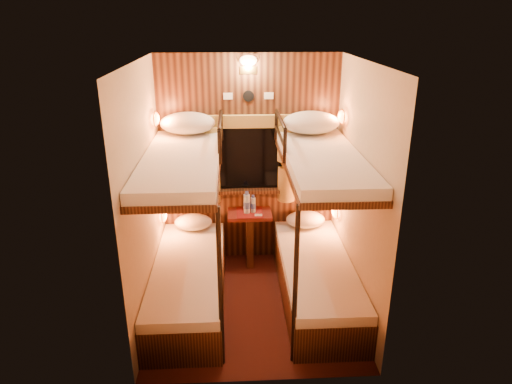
{
  "coord_description": "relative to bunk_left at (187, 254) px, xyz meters",
  "views": [
    {
      "loc": [
        -0.18,
        -3.93,
        2.77
      ],
      "look_at": [
        0.04,
        0.15,
        1.17
      ],
      "focal_mm": 32.0,
      "sensor_mm": 36.0,
      "label": 1
    }
  ],
  "objects": [
    {
      "name": "bunk_right",
      "position": [
        1.3,
        0.0,
        0.0
      ],
      "size": [
        0.72,
        1.9,
        1.82
      ],
      "color": "black",
      "rests_on": "floor"
    },
    {
      "name": "back_fixtures",
      "position": [
        0.65,
        0.93,
        1.69
      ],
      "size": [
        0.54,
        0.09,
        0.48
      ],
      "color": "black",
      "rests_on": "back_panel"
    },
    {
      "name": "pillow_upper_right",
      "position": [
        1.3,
        0.7,
        1.15
      ],
      "size": [
        0.6,
        0.43,
        0.24
      ],
      "primitive_type": "ellipsoid",
      "color": "silver",
      "rests_on": "bunk_right"
    },
    {
      "name": "ceiling",
      "position": [
        0.65,
        -0.07,
        1.84
      ],
      "size": [
        2.1,
        2.1,
        0.0
      ],
      "primitive_type": "plane",
      "rotation": [
        3.14,
        0.0,
        0.0
      ],
      "color": "silver",
      "rests_on": "wall_back"
    },
    {
      "name": "table",
      "position": [
        0.65,
        0.78,
        -0.14
      ],
      "size": [
        0.5,
        0.34,
        0.66
      ],
      "color": "#5E1715",
      "rests_on": "floor"
    },
    {
      "name": "pillow_upper_left",
      "position": [
        -0.0,
        0.77,
        1.14
      ],
      "size": [
        0.58,
        0.41,
        0.23
      ],
      "primitive_type": "ellipsoid",
      "color": "silver",
      "rests_on": "bunk_left"
    },
    {
      "name": "sachet_a",
      "position": [
        0.74,
        0.69,
        0.09
      ],
      "size": [
        0.09,
        0.07,
        0.01
      ],
      "primitive_type": "cube",
      "rotation": [
        0.0,
        0.0,
        -0.06
      ],
      "color": "silver",
      "rests_on": "table"
    },
    {
      "name": "back_panel",
      "position": [
        0.65,
        0.97,
        0.64
      ],
      "size": [
        2.0,
        0.03,
        2.4
      ],
      "primitive_type": "cube",
      "color": "black",
      "rests_on": "floor"
    },
    {
      "name": "bunk_left",
      "position": [
        0.0,
        0.0,
        0.0
      ],
      "size": [
        0.72,
        1.9,
        1.82
      ],
      "color": "black",
      "rests_on": "floor"
    },
    {
      "name": "floor",
      "position": [
        0.65,
        -0.07,
        -0.56
      ],
      "size": [
        2.1,
        2.1,
        0.0
      ],
      "primitive_type": "plane",
      "color": "#34110E",
      "rests_on": "ground"
    },
    {
      "name": "pillow_lower_right",
      "position": [
        1.3,
        0.79,
        -0.01
      ],
      "size": [
        0.45,
        0.32,
        0.18
      ],
      "primitive_type": "ellipsoid",
      "color": "silver",
      "rests_on": "bunk_right"
    },
    {
      "name": "sachet_b",
      "position": [
        0.7,
        0.75,
        0.09
      ],
      "size": [
        0.08,
        0.07,
        0.0
      ],
      "primitive_type": "cube",
      "rotation": [
        0.0,
        0.0,
        0.44
      ],
      "color": "silver",
      "rests_on": "table"
    },
    {
      "name": "wall_back",
      "position": [
        0.65,
        0.98,
        0.64
      ],
      "size": [
        2.4,
        0.0,
        2.4
      ],
      "primitive_type": "plane",
      "rotation": [
        1.57,
        0.0,
        0.0
      ],
      "color": "#C6B293",
      "rests_on": "floor"
    },
    {
      "name": "bottle_left",
      "position": [
        0.62,
        0.77,
        0.2
      ],
      "size": [
        0.08,
        0.08,
        0.26
      ],
      "rotation": [
        0.0,
        0.0,
        0.16
      ],
      "color": "#99BFE5",
      "rests_on": "table"
    },
    {
      "name": "wall_right",
      "position": [
        1.65,
        -0.07,
        0.64
      ],
      "size": [
        0.0,
        2.4,
        2.4
      ],
      "primitive_type": "plane",
      "rotation": [
        1.57,
        0.0,
        -1.57
      ],
      "color": "#C6B293",
      "rests_on": "floor"
    },
    {
      "name": "wall_left",
      "position": [
        -0.35,
        -0.07,
        0.64
      ],
      "size": [
        0.0,
        2.4,
        2.4
      ],
      "primitive_type": "plane",
      "rotation": [
        1.57,
        0.0,
        1.57
      ],
      "color": "#C6B293",
      "rests_on": "floor"
    },
    {
      "name": "bottle_right",
      "position": [
        0.69,
        0.79,
        0.18
      ],
      "size": [
        0.06,
        0.06,
        0.21
      ],
      "rotation": [
        0.0,
        0.0,
        -0.25
      ],
      "color": "#99BFE5",
      "rests_on": "table"
    },
    {
      "name": "wall_front",
      "position": [
        0.65,
        -1.12,
        0.64
      ],
      "size": [
        2.4,
        0.0,
        2.4
      ],
      "primitive_type": "plane",
      "rotation": [
        -1.57,
        0.0,
        0.0
      ],
      "color": "#C6B293",
      "rests_on": "floor"
    },
    {
      "name": "curtains",
      "position": [
        0.65,
        0.9,
        0.71
      ],
      "size": [
        1.1,
        0.22,
        1.0
      ],
      "color": "olive",
      "rests_on": "back_panel"
    },
    {
      "name": "pillow_lower_left",
      "position": [
        -0.0,
        0.79,
        -0.02
      ],
      "size": [
        0.43,
        0.31,
        0.17
      ],
      "primitive_type": "ellipsoid",
      "color": "silver",
      "rests_on": "bunk_left"
    },
    {
      "name": "window",
      "position": [
        0.65,
        0.94,
        0.62
      ],
      "size": [
        1.0,
        0.12,
        0.79
      ],
      "color": "black",
      "rests_on": "back_panel"
    },
    {
      "name": "reading_lamps",
      "position": [
        0.65,
        0.63,
        0.68
      ],
      "size": [
        2.0,
        0.2,
        1.25
      ],
      "color": "orange",
      "rests_on": "wall_left"
    }
  ]
}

